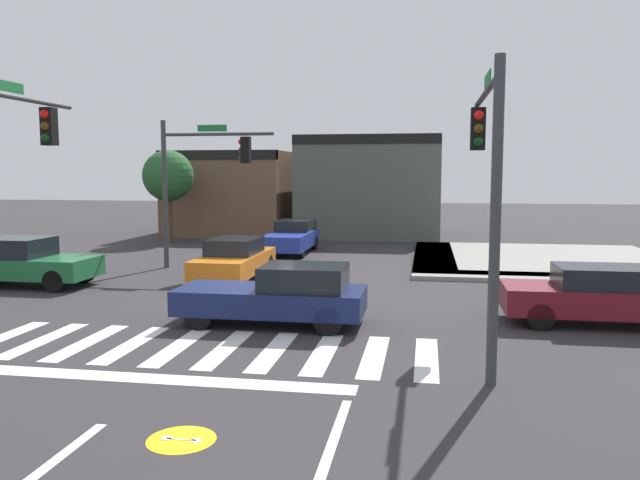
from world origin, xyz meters
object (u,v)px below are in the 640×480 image
traffic_signal_northwest (201,169)px  car_navy (279,295)px  car_maroon (607,295)px  car_orange (235,260)px  car_green (24,262)px  car_blue (292,237)px  roadside_tree (168,177)px  traffic_signal_southeast (487,159)px

traffic_signal_northwest → car_navy: (4.80, -8.05, -2.99)m
car_maroon → car_orange: bearing=-22.5°
car_green → car_blue: size_ratio=0.94×
car_maroon → car_blue: 15.65m
car_maroon → car_green: size_ratio=1.09×
car_navy → roadside_tree: size_ratio=0.93×
traffic_signal_northwest → car_green: traffic_signal_northwest is taller
traffic_signal_northwest → car_blue: bearing=66.2°
car_orange → car_green: 6.55m
car_orange → car_green: bearing=-73.7°
roadside_tree → car_maroon: bearing=-41.4°
traffic_signal_northwest → car_navy: 9.84m
car_blue → car_navy: (2.53, -13.21, -0.01)m
car_maroon → car_navy: size_ratio=1.07×
car_green → car_maroon: bearing=-8.3°
traffic_signal_northwest → car_green: (-4.28, -4.40, -2.94)m
traffic_signal_northwest → traffic_signal_southeast: bearing=-46.3°
car_navy → car_green: bearing=-21.9°
car_green → car_navy: car_green is taller
traffic_signal_northwest → car_navy: bearing=-59.2°
roadside_tree → traffic_signal_northwest: bearing=-59.8°
traffic_signal_northwest → car_maroon: traffic_signal_northwest is taller
traffic_signal_northwest → car_blue: traffic_signal_northwest is taller
car_green → traffic_signal_northwest: bearing=45.8°
traffic_signal_northwest → car_blue: 6.38m
car_green → car_blue: 11.59m
car_green → roadside_tree: (-0.53, 12.65, 2.60)m
traffic_signal_northwest → car_blue: (2.28, 5.16, -2.97)m
traffic_signal_northwest → roadside_tree: traffic_signal_northwest is taller
car_maroon → traffic_signal_southeast: bearing=43.0°
car_maroon → car_navy: car_navy is taller
traffic_signal_northwest → roadside_tree: bearing=120.2°
car_maroon → car_navy: 7.62m
car_orange → car_navy: (2.80, -5.49, -0.02)m
car_blue → car_navy: size_ratio=1.05×
car_orange → car_navy: bearing=27.0°
car_blue → car_navy: bearing=10.8°
car_maroon → traffic_signal_northwest: bearing=-29.0°
roadside_tree → car_orange: bearing=-57.8°
car_navy → roadside_tree: 19.11m
roadside_tree → car_green: bearing=-87.6°
car_orange → car_green: size_ratio=1.02×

